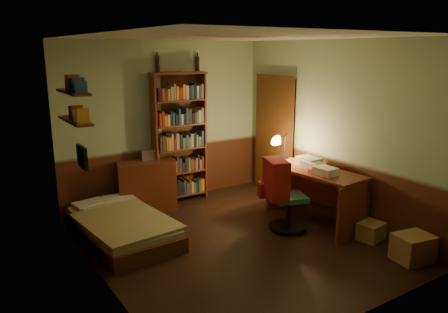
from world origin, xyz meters
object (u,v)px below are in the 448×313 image
cardboard_box_a (413,248)px  desk_lamp (285,139)px  bookshelf (180,138)px  desk (313,196)px  bed (121,219)px  dresser (147,185)px  cardboard_box_b (371,231)px  mini_stereo (149,154)px  office_chair (289,191)px

cardboard_box_a → desk_lamp: bearing=92.0°
bookshelf → desk: (1.15, -1.91, -0.66)m
desk_lamp → bed: bearing=-167.0°
dresser → desk_lamp: 2.28m
desk_lamp → cardboard_box_b: (0.15, -1.61, -0.99)m
mini_stereo → desk: (1.67, -1.95, -0.46)m
bed → bookshelf: bearing=31.1°
desk_lamp → office_chair: bearing=-107.7°
cardboard_box_b → bookshelf: bearing=116.5°
mini_stereo → office_chair: (1.21, -1.96, -0.28)m
cardboard_box_a → bookshelf: bearing=111.0°
desk_lamp → cardboard_box_b: 1.89m
bed → desk_lamp: (2.60, -0.24, 0.84)m
desk → cardboard_box_b: bearing=-80.8°
bed → mini_stereo: size_ratio=6.41×
cardboard_box_a → desk: bearing=96.2°
bed → desk: bearing=-24.4°
cardboard_box_b → mini_stereo: bearing=124.1°
bookshelf → desk_lamp: 1.70m
mini_stereo → bookshelf: bookshelf is taller
desk_lamp → office_chair: desk_lamp is taller
desk → cardboard_box_a: bearing=-89.6°
mini_stereo → cardboard_box_a: (1.84, -3.48, -0.69)m
bookshelf → office_chair: bearing=-63.2°
dresser → cardboard_box_a: bearing=-44.1°
bed → desk: size_ratio=1.21×
office_chair → dresser: bearing=145.7°
bed → bookshelf: 1.83m
dresser → office_chair: office_chair is taller
cardboard_box_b → office_chair: bearing=129.2°
mini_stereo → cardboard_box_b: (1.90, -2.82, -0.74)m
cardboard_box_a → mini_stereo: bearing=117.9°
mini_stereo → desk: mini_stereo is taller
cardboard_box_a → cardboard_box_b: bearing=84.3°
dresser → desk_lamp: size_ratio=1.39×
bookshelf → cardboard_box_a: bearing=-62.0°
bed → cardboard_box_a: (2.68, -2.51, -0.10)m
dresser → cardboard_box_a: dresser is taller
desk → office_chair: 0.49m
bed → cardboard_box_b: bed is taller
mini_stereo → desk_lamp: bearing=-25.0°
dresser → office_chair: 2.27m
desk_lamp → cardboard_box_b: desk_lamp is taller
mini_stereo → desk: bearing=-39.9°
mini_stereo → bookshelf: (0.52, -0.04, 0.20)m
desk → office_chair: office_chair is taller
cardboard_box_a → office_chair: bearing=112.6°
bookshelf → bed: bearing=-138.8°
mini_stereo → desk: size_ratio=0.19×
desk_lamp → mini_stereo: bearing=163.8°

